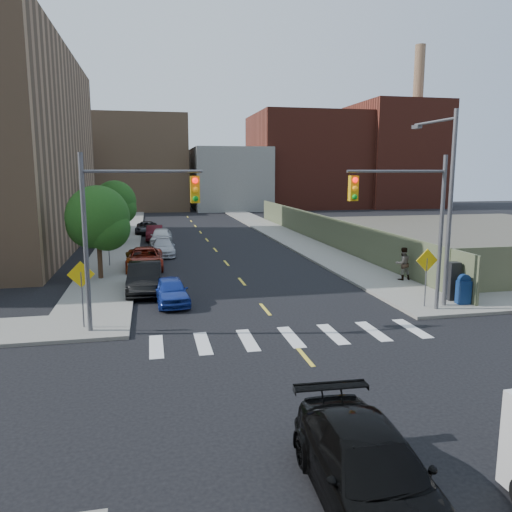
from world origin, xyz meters
name	(u,v)px	position (x,y,z in m)	size (l,w,h in m)	color
ground	(324,379)	(0.00, 0.00, 0.00)	(160.00, 160.00, 0.00)	black
sidewalk_nw	(125,230)	(-7.75, 41.50, 0.07)	(3.50, 73.00, 0.15)	gray
sidewalk_ne	(265,226)	(7.75, 41.50, 0.07)	(3.50, 73.00, 0.15)	gray
fence_north	(320,229)	(9.60, 28.00, 1.25)	(0.12, 44.00, 2.50)	#6C6C4C
gravel_lot	(488,234)	(28.00, 30.00, 0.03)	(36.00, 42.00, 0.06)	#595447
bg_bldg_west	(37,173)	(-22.00, 70.00, 6.00)	(14.00, 18.00, 12.00)	#592319
bg_bldg_midwest	(143,164)	(-6.00, 72.00, 7.50)	(14.00, 16.00, 15.00)	#8C6B4C
bg_bldg_center	(229,179)	(8.00, 70.00, 5.00)	(12.00, 16.00, 10.00)	gray
bg_bldg_east	(305,161)	(22.00, 72.00, 8.00)	(18.00, 18.00, 16.00)	#592319
bg_bldg_fareast	(394,156)	(38.00, 70.00, 9.00)	(14.00, 16.00, 18.00)	#592319
smokestack	(416,127)	(42.00, 70.00, 14.00)	(1.80, 1.80, 28.00)	#8C6B4C
signal_nw	(125,218)	(-5.98, 6.00, 4.53)	(4.59, 0.30, 7.00)	#59595E
signal_ne	(411,213)	(5.98, 6.00, 4.53)	(4.59, 0.30, 7.00)	#59595E
streetlight_ne	(446,195)	(8.20, 6.90, 5.22)	(0.25, 3.70, 9.00)	#59595E
warn_sign_nw	(81,282)	(-7.80, 6.50, 1.99)	(1.06, 0.06, 2.83)	#59595E
warn_sign_ne	(427,267)	(7.20, 6.50, 1.99)	(1.06, 0.06, 2.83)	#59595E
warn_sign_midwest	(108,238)	(-7.80, 20.00, 1.99)	(1.06, 0.06, 2.83)	#59595E
tree_west_near	(98,221)	(-8.00, 16.05, 3.48)	(3.66, 3.64, 5.52)	#332114
tree_west_far	(115,204)	(-8.00, 31.05, 3.48)	(3.66, 3.64, 5.52)	#332114
parked_car_blue	(171,291)	(-4.20, 9.95, 0.64)	(1.50, 3.74, 1.27)	#1B3596
parked_car_black	(145,278)	(-5.45, 12.56, 0.78)	(1.66, 4.75, 1.57)	black
parked_car_red	(145,259)	(-5.50, 19.00, 0.69)	(2.31, 5.00, 1.39)	maroon
parked_car_silver	(163,247)	(-4.20, 24.12, 0.62)	(1.75, 4.31, 1.25)	#B4B6BC
parked_car_white	(161,236)	(-4.20, 29.81, 0.73)	(1.72, 4.28, 1.46)	silver
parked_car_maroon	(155,233)	(-4.73, 32.83, 0.68)	(1.44, 4.13, 1.36)	#420D14
parked_car_grey	(146,228)	(-5.50, 37.59, 0.63)	(2.09, 4.53, 1.26)	black
black_sedan	(370,471)	(-1.16, -5.78, 0.74)	(2.09, 5.13, 1.49)	black
mailbox	(464,289)	(9.20, 6.53, 0.84)	(0.60, 0.46, 1.42)	navy
payphone	(453,281)	(9.13, 7.31, 1.07)	(0.55, 0.45, 1.85)	black
pedestrian_west	(129,267)	(-6.30, 14.48, 1.02)	(0.64, 0.42, 1.74)	gray
pedestrian_east	(403,264)	(8.99, 11.96, 1.09)	(0.91, 0.71, 1.87)	gray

